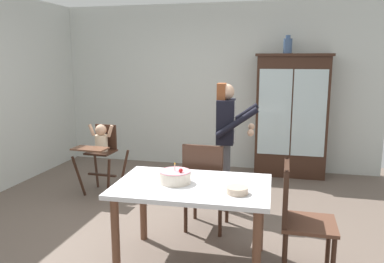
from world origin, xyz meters
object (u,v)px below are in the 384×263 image
china_cabinet (291,115)px  dining_table (192,195)px  high_chair_with_toddler (101,146)px  ceramic_vase (288,46)px  dining_chair_far_side (205,181)px  serving_bowl (237,190)px  dining_chair_right_end (297,212)px  adult_person (226,130)px  birthday_cake (175,177)px

china_cabinet → dining_table: china_cabinet is taller
high_chair_with_toddler → dining_table: (1.64, -1.51, -0.02)m
dining_table → high_chair_with_toddler: bearing=137.4°
high_chair_with_toddler → dining_table: size_ratio=0.69×
ceramic_vase → dining_chair_far_side: bearing=-108.4°
ceramic_vase → dining_chair_far_side: ceramic_vase is taller
serving_bowl → dining_chair_far_side: 0.94m
ceramic_vase → china_cabinet: bearing=-2.1°
dining_chair_right_end → ceramic_vase: bearing=2.7°
dining_chair_right_end → dining_chair_far_side: bearing=55.6°
serving_bowl → dining_chair_far_side: bearing=118.4°
dining_chair_far_side → serving_bowl: bearing=120.7°
ceramic_vase → serving_bowl: bearing=-96.1°
china_cabinet → high_chair_with_toddler: china_cabinet is taller
adult_person → dining_table: adult_person is taller
adult_person → dining_chair_right_end: adult_person is taller
high_chair_with_toddler → adult_person: 1.75m
dining_table → serving_bowl: 0.45m
china_cabinet → high_chair_with_toddler: bearing=-149.4°
adult_person → dining_chair_far_side: (-0.11, -0.73, -0.41)m
adult_person → dining_chair_far_side: 0.84m
dining_chair_far_side → dining_table: bearing=94.7°
dining_table → dining_chair_right_end: (0.89, 0.03, -0.08)m
dining_chair_far_side → dining_chair_right_end: bearing=148.0°
ceramic_vase → birthday_cake: 3.34m
birthday_cake → dining_chair_right_end: 1.07m
birthday_cake → adult_person: bearing=80.3°
dining_table → birthday_cake: size_ratio=4.89×
high_chair_with_toddler → serving_bowl: 2.64m
adult_person → birthday_cake: 1.41m
high_chair_with_toddler → dining_chair_far_side: 1.83m
china_cabinet → adult_person: china_cabinet is taller
dining_chair_right_end → high_chair_with_toddler: bearing=59.7°
adult_person → dining_table: bearing=172.8°
dining_table → birthday_cake: birthday_cake is taller
dining_table → birthday_cake: 0.22m
dining_chair_far_side → dining_chair_right_end: (0.92, -0.63, 0.00)m
adult_person → serving_bowl: size_ratio=8.50×
china_cabinet → high_chair_with_toddler: (-2.49, -1.47, -0.30)m
ceramic_vase → dining_chair_far_side: size_ratio=0.28×
high_chair_with_toddler → birthday_cake: size_ratio=3.39×
ceramic_vase → high_chair_with_toddler: ceramic_vase is taller
high_chair_with_toddler → birthday_cake: bearing=-42.8°
dining_chair_far_side → dining_chair_right_end: 1.11m
adult_person → birthday_cake: size_ratio=5.47×
serving_bowl → high_chair_with_toddler: bearing=141.1°
high_chair_with_toddler → dining_chair_far_side: bearing=-25.1°
high_chair_with_toddler → dining_chair_right_end: bearing=-27.6°
high_chair_with_toddler → dining_table: bearing=-39.9°
birthday_cake → high_chair_with_toddler: bearing=134.5°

